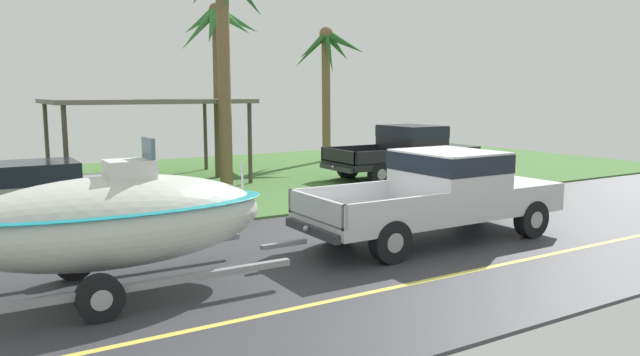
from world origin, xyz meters
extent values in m
cube|color=#38383D|center=(0.00, 0.00, -0.03)|extent=(36.00, 8.00, 0.06)
cube|color=#477538|center=(0.00, 11.00, 0.00)|extent=(36.00, 14.00, 0.11)
cube|color=#DBCC4C|center=(0.00, -1.80, 0.00)|extent=(34.20, 0.12, 0.01)
cube|color=silver|center=(0.75, 0.22, 0.63)|extent=(5.77, 1.99, 0.22)
cube|color=silver|center=(2.82, 0.22, 0.93)|extent=(1.61, 1.99, 0.38)
cube|color=silver|center=(1.15, 0.22, 1.30)|extent=(1.73, 1.99, 1.13)
cube|color=black|center=(1.15, 0.22, 1.64)|extent=(1.75, 2.01, 0.38)
cube|color=gray|center=(-0.92, 0.22, 0.76)|extent=(2.42, 1.99, 0.04)
cube|color=silver|center=(-0.92, 1.18, 0.96)|extent=(2.42, 0.08, 0.45)
cube|color=silver|center=(-0.92, -0.73, 0.96)|extent=(2.42, 0.08, 0.45)
cube|color=silver|center=(-2.10, 0.22, 0.96)|extent=(0.08, 1.99, 0.45)
cube|color=#333338|center=(-2.20, 0.22, 0.57)|extent=(0.12, 1.79, 0.16)
sphere|color=#B2B2B7|center=(-2.32, 0.22, 0.62)|extent=(0.10, 0.10, 0.10)
cylinder|color=black|center=(2.74, 1.10, 0.40)|extent=(0.80, 0.28, 0.80)
cylinder|color=#9E9EA3|center=(2.74, 1.10, 0.40)|extent=(0.36, 0.29, 0.36)
cylinder|color=black|center=(2.74, -0.66, 0.40)|extent=(0.80, 0.28, 0.80)
cylinder|color=#9E9EA3|center=(2.74, -0.66, 0.40)|extent=(0.36, 0.29, 0.36)
cylinder|color=black|center=(-1.05, 1.10, 0.40)|extent=(0.80, 0.28, 0.80)
cylinder|color=#9E9EA3|center=(-1.05, 1.10, 0.40)|extent=(0.36, 0.29, 0.36)
cylinder|color=black|center=(-1.05, -0.66, 0.40)|extent=(0.80, 0.28, 0.80)
cylinder|color=#9E9EA3|center=(-1.05, -0.66, 0.40)|extent=(0.36, 0.29, 0.36)
cube|color=gray|center=(-2.77, 0.22, 0.38)|extent=(0.90, 0.10, 0.08)
cube|color=gray|center=(-5.65, 1.23, 0.38)|extent=(4.86, 0.12, 0.10)
cube|color=gray|center=(-5.65, -0.78, 0.38)|extent=(4.86, 0.12, 0.10)
cylinder|color=black|center=(-6.13, 1.29, 0.32)|extent=(0.64, 0.22, 0.64)
cylinder|color=#9E9EA3|center=(-6.13, 1.29, 0.32)|extent=(0.29, 0.23, 0.29)
cylinder|color=black|center=(-6.13, -0.84, 0.32)|extent=(0.64, 0.22, 0.64)
cylinder|color=#9E9EA3|center=(-6.13, -0.84, 0.32)|extent=(0.29, 0.23, 0.29)
ellipsoid|color=silver|center=(-5.65, 0.22, 1.13)|extent=(4.66, 2.00, 1.40)
ellipsoid|color=teal|center=(-5.65, 0.22, 1.37)|extent=(4.76, 2.04, 0.12)
cube|color=silver|center=(-5.41, 0.22, 1.73)|extent=(0.70, 0.60, 0.65)
cube|color=slate|center=(-5.11, 0.22, 2.21)|extent=(0.06, 0.56, 0.36)
cylinder|color=silver|center=(-3.55, 0.22, 1.66)|extent=(0.04, 0.04, 0.50)
cube|color=black|center=(5.98, 7.68, 0.63)|extent=(5.60, 2.10, 0.22)
cube|color=black|center=(8.00, 7.68, 0.93)|extent=(1.57, 2.10, 0.38)
cube|color=black|center=(6.37, 7.68, 1.32)|extent=(1.68, 2.10, 1.17)
cube|color=black|center=(6.37, 7.68, 1.68)|extent=(1.70, 2.12, 0.38)
cube|color=black|center=(4.36, 7.68, 0.76)|extent=(2.35, 2.10, 0.04)
cube|color=black|center=(4.36, 8.69, 0.96)|extent=(2.35, 0.08, 0.45)
cube|color=black|center=(4.36, 6.67, 0.96)|extent=(2.35, 0.08, 0.45)
cube|color=black|center=(3.22, 7.68, 0.96)|extent=(0.08, 2.10, 0.45)
cube|color=#333338|center=(3.12, 7.68, 0.57)|extent=(0.12, 1.89, 0.16)
sphere|color=#B2B2B7|center=(3.00, 7.68, 0.62)|extent=(0.10, 0.10, 0.10)
cylinder|color=black|center=(7.92, 8.61, 0.40)|extent=(0.80, 0.28, 0.80)
cylinder|color=#9E9EA3|center=(7.92, 8.61, 0.40)|extent=(0.36, 0.29, 0.36)
cylinder|color=black|center=(7.92, 6.74, 0.40)|extent=(0.80, 0.28, 0.80)
cylinder|color=#9E9EA3|center=(7.92, 6.74, 0.40)|extent=(0.36, 0.29, 0.36)
cylinder|color=black|center=(4.24, 8.61, 0.40)|extent=(0.80, 0.28, 0.80)
cylinder|color=#9E9EA3|center=(4.24, 8.61, 0.40)|extent=(0.36, 0.29, 0.36)
cylinder|color=black|center=(4.24, 6.74, 0.40)|extent=(0.80, 0.28, 0.80)
cylinder|color=#9E9EA3|center=(4.24, 6.74, 0.40)|extent=(0.36, 0.29, 0.36)
cube|color=#99999E|center=(-6.18, 7.14, 0.53)|extent=(4.70, 1.90, 0.70)
cube|color=black|center=(-6.42, 7.14, 1.13)|extent=(2.63, 1.74, 0.50)
cylinder|color=black|center=(-4.58, 8.00, 0.33)|extent=(0.66, 0.22, 0.66)
cylinder|color=#9E9EA3|center=(-4.58, 8.00, 0.33)|extent=(0.30, 0.23, 0.30)
cylinder|color=black|center=(-4.58, 6.28, 0.33)|extent=(0.66, 0.22, 0.66)
cylinder|color=#9E9EA3|center=(-4.58, 6.28, 0.33)|extent=(0.30, 0.23, 0.30)
cylinder|color=#4C4238|center=(0.70, 13.42, 1.36)|extent=(0.14, 0.14, 2.73)
cylinder|color=#4C4238|center=(0.70, 9.22, 1.36)|extent=(0.14, 0.14, 2.73)
cylinder|color=#4C4238|center=(-5.03, 13.42, 1.36)|extent=(0.14, 0.14, 2.73)
cylinder|color=#4C4238|center=(-5.03, 9.22, 1.36)|extent=(0.14, 0.14, 2.73)
cube|color=#6B665B|center=(-2.17, 11.32, 2.80)|extent=(6.23, 4.70, 0.14)
cylinder|color=brown|center=(0.36, 11.13, 2.96)|extent=(0.31, 0.36, 5.93)
cone|color=#387A38|center=(1.10, 11.02, 5.57)|extent=(1.71, 0.62, 1.05)
cone|color=#387A38|center=(0.66, 11.50, 5.40)|extent=(1.11, 1.22, 1.32)
cone|color=#387A38|center=(-0.04, 11.63, 5.55)|extent=(1.19, 1.36, 1.06)
cone|color=#387A38|center=(-0.30, 11.05, 5.22)|extent=(1.58, 0.50, 1.63)
cone|color=#387A38|center=(0.04, 10.69, 5.33)|extent=(1.17, 1.40, 1.49)
cone|color=#387A38|center=(0.65, 10.37, 5.47)|extent=(1.01, 1.84, 1.25)
sphere|color=brown|center=(0.36, 11.13, 5.93)|extent=(0.49, 0.49, 0.49)
cylinder|color=brown|center=(-0.33, 8.84, 3.49)|extent=(0.41, 0.45, 6.98)
cylinder|color=brown|center=(6.42, 13.62, 2.81)|extent=(0.38, 0.47, 5.63)
cone|color=#286028|center=(7.01, 13.67, 5.08)|extent=(1.48, 0.51, 1.38)
cone|color=#286028|center=(6.77, 14.21, 4.78)|extent=(1.14, 1.59, 1.92)
cone|color=#286028|center=(6.18, 14.39, 5.12)|extent=(0.80, 1.77, 1.26)
cone|color=#286028|center=(5.78, 13.86, 4.91)|extent=(1.60, 0.85, 1.66)
cone|color=#286028|center=(5.70, 13.42, 5.11)|extent=(1.67, 0.72, 1.27)
cone|color=#286028|center=(6.22, 13.03, 4.76)|extent=(0.76, 1.51, 1.91)
cone|color=#286028|center=(6.97, 12.99, 5.20)|extent=(1.53, 1.67, 1.22)
sphere|color=brown|center=(6.42, 13.62, 5.63)|extent=(0.60, 0.60, 0.60)
camera|label=1|loc=(-7.60, -9.01, 3.07)|focal=33.52mm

